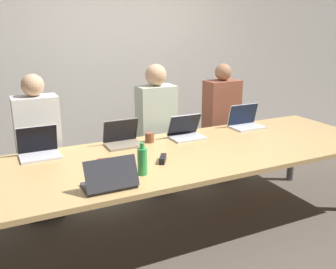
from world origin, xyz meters
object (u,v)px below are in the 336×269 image
laptop_far_midleft (122,138)px  laptop_near_left (110,179)px  person_far_center (156,131)px  person_far_right (221,124)px  bottle_near_left (142,161)px  laptop_far_left (39,148)px  person_far_left (40,151)px  laptop_far_right (245,121)px  stapler (163,159)px  cup_far_midleft (150,137)px  laptop_far_center (186,131)px

laptop_far_midleft → laptop_near_left: laptop_far_midleft is taller
person_far_center → person_far_right: bearing=0.8°
laptop_near_left → bottle_near_left: size_ratio=1.46×
laptop_far_left → person_far_right: bearing=11.3°
laptop_far_left → laptop_near_left: size_ratio=0.92×
laptop_far_left → person_far_left: bearing=83.5°
laptop_far_midleft → laptop_far_right: 1.40m
laptop_far_left → laptop_far_midleft: bearing=-1.7°
person_far_left → laptop_far_left: bearing=-96.5°
person_far_right → laptop_near_left: person_far_right is taller
laptop_far_left → laptop_near_left: (0.35, -0.89, -0.01)m
person_far_left → person_far_right: (2.09, 0.07, -0.01)m
laptop_far_right → laptop_far_midleft: bearing=-179.8°
person_far_left → person_far_right: size_ratio=1.01×
person_far_center → stapler: person_far_center is taller
laptop_far_left → person_far_right: person_far_right is taller
cup_far_midleft → bottle_near_left: bearing=-117.1°
laptop_far_right → stapler: bearing=-155.6°
stapler → person_far_right: bearing=71.6°
person_far_right → laptop_far_center: bearing=-146.3°
person_far_left → stapler: (0.85, -0.94, 0.10)m
cup_far_midleft → laptop_far_center: bearing=-3.2°
laptop_far_center → laptop_near_left: laptop_far_center is taller
person_far_right → stapler: size_ratio=9.27×
laptop_far_center → bottle_near_left: size_ratio=1.33×
bottle_near_left → person_far_center: bearing=61.4°
laptop_far_center → laptop_near_left: (-1.02, -0.81, -0.00)m
laptop_far_right → bottle_near_left: same height
person_far_left → laptop_far_right: size_ratio=4.00×
person_far_center → person_far_right: person_far_center is taller
laptop_far_center → laptop_far_right: laptop_far_right is taller
laptop_far_left → stapler: laptop_far_left is taller
laptop_far_center → stapler: (-0.49, -0.51, -0.04)m
laptop_far_midleft → cup_far_midleft: size_ratio=3.54×
laptop_far_midleft → laptop_far_center: size_ratio=1.00×
person_far_left → person_far_center: size_ratio=0.98×
cup_far_midleft → laptop_far_left: laptop_far_left is taller
laptop_far_midleft → person_far_center: bearing=38.8°
laptop_far_right → laptop_near_left: bearing=-154.0°
laptop_near_left → cup_far_midleft: bearing=-127.9°
person_far_left → laptop_far_center: 1.41m
cup_far_midleft → laptop_near_left: bearing=-127.9°
laptop_far_center → cup_far_midleft: bearing=176.8°
laptop_far_left → person_far_center: person_far_center is taller
laptop_far_midleft → person_far_center: 0.70m
laptop_far_midleft → laptop_far_right: bearing=0.2°
person_far_center → bottle_near_left: bearing=-118.6°
laptop_far_midleft → laptop_far_center: laptop_far_midleft is taller
cup_far_midleft → laptop_far_center: 0.38m
person_far_left → stapler: size_ratio=9.34×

